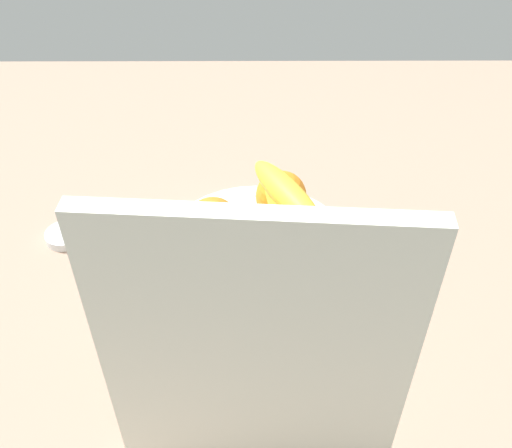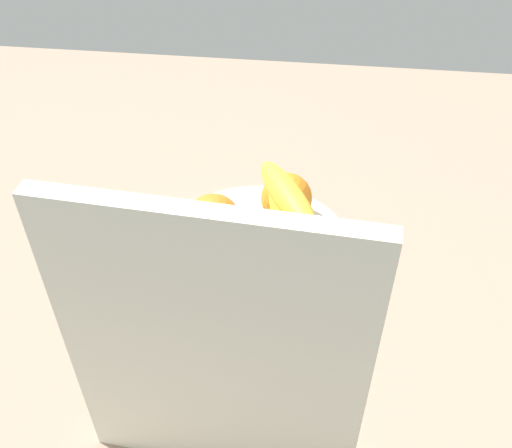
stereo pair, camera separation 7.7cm
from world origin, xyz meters
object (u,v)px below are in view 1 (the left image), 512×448
Objects in this scene: orange_center at (290,232)px; orange_back_left at (281,196)px; jar_lid at (65,235)px; orange_front_left at (213,224)px; cutting_board at (255,363)px; banana_bunch at (285,215)px; orange_front_right at (242,256)px; fruit_bowl at (256,256)px.

orange_center and orange_back_left have the same top height.
orange_center is 8.12cm from orange_back_left.
orange_center reaches higher than jar_lid.
orange_front_left is 11.58cm from orange_back_left.
cutting_board is at bearing 100.89° from orange_front_left.
banana_bunch reaches higher than orange_center.
orange_center is 36.31cm from jar_lid.
orange_front_right is at bearing 48.00° from banana_bunch.
cutting_board is (-1.67, 23.69, 9.66)cm from orange_front_right.
orange_front_left is 1.00× the size of orange_center.
orange_front_left is 1.00× the size of orange_front_right.
cutting_board reaches higher than orange_front_left.
banana_bunch is 35.60cm from jar_lid.
banana_bunch is (-4.04, -0.47, 7.57)cm from fruit_bowl.
orange_front_left is 0.43× the size of banana_bunch.
cutting_board reaches higher than fruit_bowl.
cutting_board is at bearing 81.93° from banana_bunch.
banana_bunch is at bearing -94.12° from cutting_board.
jar_lid is (23.80, -6.01, -7.66)cm from orange_front_left.
jar_lid is at bearing -12.86° from orange_center.
fruit_bowl is 1.57× the size of banana_bunch.
orange_back_left is at bearing -87.10° from banana_bunch.
banana_bunch is (-10.10, -0.15, 1.50)cm from orange_front_left.
fruit_bowl is at bearing 168.02° from jar_lid.
orange_back_left is at bearing -114.12° from orange_front_right.
orange_front_right is 8.10cm from orange_center.
jar_lid is at bearing -24.08° from orange_front_right.
banana_bunch is at bearing -173.32° from fruit_bowl.
cutting_board is (3.99, 36.33, 9.66)cm from orange_back_left.
orange_front_right and orange_back_left have the same top height.
orange_center is (-6.67, -4.59, 0.00)cm from orange_front_right.
orange_front_left reaches higher than fruit_bowl.
fruit_bowl is 33.73cm from cutting_board.
banana_bunch is at bearing -70.82° from orange_center.
banana_bunch is 0.49× the size of cutting_board.
banana_bunch is at bearing 92.90° from orange_back_left.
orange_front_left reaches higher than jar_lid.
orange_front_left is at bearing -75.16° from cutting_board.
banana_bunch reaches higher than orange_front_right.
orange_back_left is at bearing -92.33° from cutting_board.
jar_lid is (34.61, -7.90, -7.66)cm from orange_center.
orange_center reaches higher than fruit_bowl.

